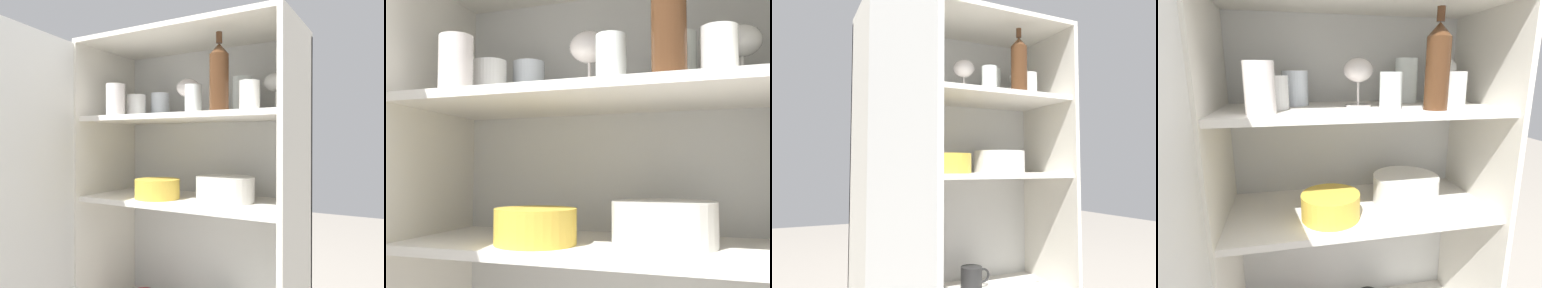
{
  "view_description": "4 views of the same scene",
  "coord_description": "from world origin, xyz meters",
  "views": [
    {
      "loc": [
        0.72,
        -1.06,
        0.94
      ],
      "look_at": [
        0.02,
        0.16,
        0.93
      ],
      "focal_mm": 35.0,
      "sensor_mm": 36.0,
      "label": 1
    },
    {
      "loc": [
        0.28,
        -0.75,
        0.87
      ],
      "look_at": [
        -0.04,
        0.2,
        0.93
      ],
      "focal_mm": 42.0,
      "sensor_mm": 36.0,
      "label": 2
    },
    {
      "loc": [
        -0.65,
        -1.17,
        0.74
      ],
      "look_at": [
        0.01,
        0.21,
        0.84
      ],
      "focal_mm": 35.0,
      "sensor_mm": 36.0,
      "label": 3
    },
    {
      "loc": [
        -0.21,
        -0.69,
        1.14
      ],
      "look_at": [
        -0.02,
        0.23,
        0.91
      ],
      "focal_mm": 28.0,
      "sensor_mm": 36.0,
      "label": 4
    }
  ],
  "objects": [
    {
      "name": "tumbler_glass_4",
      "position": [
        -0.25,
        0.17,
        1.08
      ],
      "size": [
        0.08,
        0.08,
        0.09
      ],
      "color": "white",
      "rests_on": "shelf_board_upper"
    },
    {
      "name": "cupboard_side_left",
      "position": [
        -0.41,
        0.17,
        0.66
      ],
      "size": [
        0.02,
        0.38,
        1.32
      ],
      "primitive_type": "cube",
      "color": "silver",
      "rests_on": "ground_plane"
    },
    {
      "name": "cupboard_back_panel",
      "position": [
        0.0,
        0.36,
        0.66
      ],
      "size": [
        0.83,
        0.02,
        1.32
      ],
      "primitive_type": "cube",
      "color": "silver",
      "rests_on": "ground_plane"
    },
    {
      "name": "wine_glass_0",
      "position": [
        -0.01,
        0.18,
        1.14
      ],
      "size": [
        0.09,
        0.09,
        0.14
      ],
      "color": "silver",
      "rests_on": "shelf_board_upper"
    },
    {
      "name": "tumbler_glass_5",
      "position": [
        -0.19,
        0.25,
        1.09
      ],
      "size": [
        0.08,
        0.08,
        0.1
      ],
      "color": "white",
      "rests_on": "shelf_board_upper"
    },
    {
      "name": "wine_glass_1",
      "position": [
        0.31,
        0.26,
        1.15
      ],
      "size": [
        0.09,
        0.09,
        0.15
      ],
      "color": "white",
      "rests_on": "shelf_board_upper"
    },
    {
      "name": "tumbler_glass_2",
      "position": [
        0.18,
        0.27,
        1.11
      ],
      "size": [
        0.07,
        0.07,
        0.15
      ],
      "color": "white",
      "rests_on": "shelf_board_upper"
    },
    {
      "name": "tumbler_glass_1",
      "position": [
        0.27,
        0.12,
        1.09
      ],
      "size": [
        0.07,
        0.07,
        0.1
      ],
      "color": "white",
      "rests_on": "shelf_board_upper"
    },
    {
      "name": "mixing_bowl_large",
      "position": [
        -0.1,
        0.11,
        0.76
      ],
      "size": [
        0.17,
        0.17,
        0.07
      ],
      "color": "gold",
      "rests_on": "shelf_board_middle"
    },
    {
      "name": "tumbler_glass_0",
      "position": [
        -0.28,
        0.07,
        1.1
      ],
      "size": [
        0.07,
        0.07,
        0.13
      ],
      "color": "silver",
      "rests_on": "shelf_board_upper"
    },
    {
      "name": "plate_stack_white",
      "position": [
        0.15,
        0.17,
        0.77
      ],
      "size": [
        0.21,
        0.21,
        0.09
      ],
      "color": "silver",
      "rests_on": "shelf_board_middle"
    },
    {
      "name": "tumbler_glass_3",
      "position": [
        0.06,
        0.09,
        1.09
      ],
      "size": [
        0.06,
        0.06,
        0.1
      ],
      "color": "white",
      "rests_on": "shelf_board_upper"
    },
    {
      "name": "shelf_board_upper",
      "position": [
        0.0,
        0.17,
        1.03
      ],
      "size": [
        0.8,
        0.35,
        0.02
      ],
      "primitive_type": "cube",
      "color": "silver"
    },
    {
      "name": "wine_bottle",
      "position": [
        0.18,
        0.06,
        1.15
      ],
      "size": [
        0.06,
        0.06,
        0.26
      ],
      "color": "#4C2D19",
      "rests_on": "shelf_board_upper"
    },
    {
      "name": "shelf_board_middle",
      "position": [
        0.0,
        0.17,
        0.71
      ],
      "size": [
        0.8,
        0.35,
        0.02
      ],
      "primitive_type": "cube",
      "color": "silver"
    }
  ]
}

